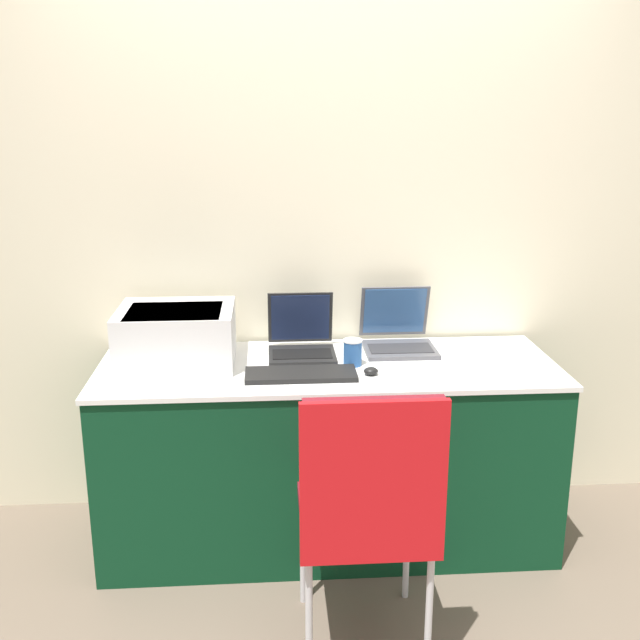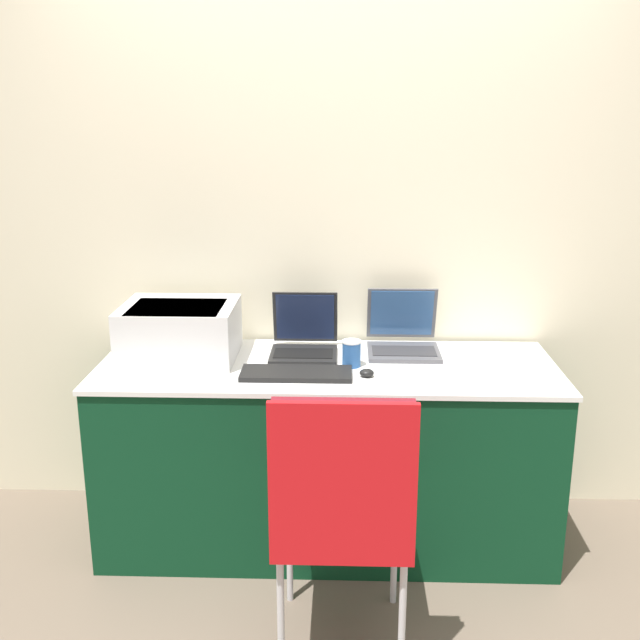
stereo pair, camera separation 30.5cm
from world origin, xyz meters
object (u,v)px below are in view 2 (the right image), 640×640
Objects in this scene: mouse at (367,373)px; chair at (342,500)px; coffee_cup at (351,353)px; external_keyboard at (296,374)px; printer at (180,329)px; laptop_left at (304,341)px; laptop_right at (403,338)px.

chair is at bearing -98.21° from mouse.
coffee_cup is 0.79m from chair.
mouse is at bearing 0.06° from external_keyboard.
coffee_cup reaches higher than external_keyboard.
external_keyboard is (0.50, -0.21, -0.11)m from printer.
printer is 8.15× the size of mouse.
chair is at bearing -79.58° from laptop_left.
laptop_left is at bearing 100.42° from chair.
coffee_cup is 0.11× the size of chair.
chair is (-0.09, -0.63, -0.20)m from mouse.
chair is (0.69, -0.84, -0.31)m from printer.
laptop_right reaches higher than chair.
printer is 1.58× the size of laptop_left.
laptop_right is at bearing 75.28° from chair.
chair is (0.17, -0.92, -0.24)m from laptop_left.
laptop_right is 3.05× the size of coffee_cup.
laptop_right reaches higher than external_keyboard.
laptop_right is 0.32m from coffee_cup.
laptop_left is (0.52, 0.08, -0.07)m from printer.
laptop_right reaches higher than printer.
mouse is (0.06, -0.12, -0.04)m from coffee_cup.
laptop_right is 1.04m from chair.
printer is 4.27× the size of coffee_cup.
laptop_left is at bearing -172.74° from laptop_right.
laptop_right is 0.56m from external_keyboard.
coffee_cup is (0.20, -0.17, -0.00)m from laptop_left.
laptop_left is at bearing 86.86° from external_keyboard.
mouse is at bearing 81.79° from chair.
printer is at bearing 129.21° from chair.
chair is (0.19, -0.63, -0.20)m from external_keyboard.
mouse is (0.28, 0.00, 0.01)m from external_keyboard.
printer is 1.13m from chair.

